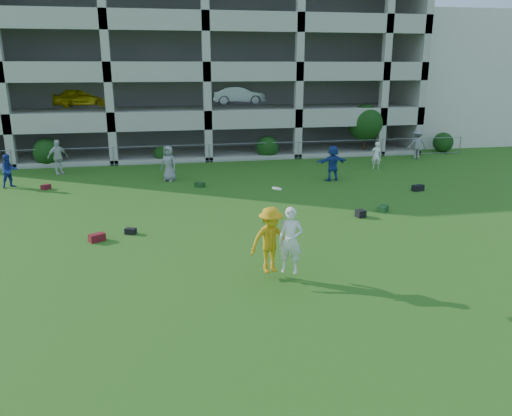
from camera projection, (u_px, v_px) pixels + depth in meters
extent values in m
plane|color=#235114|center=(276.00, 282.00, 14.59)|extent=(100.00, 100.00, 0.00)
cube|color=beige|center=(458.00, 78.00, 43.84)|extent=(16.00, 14.00, 10.00)
imported|color=navy|center=(9.00, 171.00, 25.61)|extent=(1.07, 1.03, 1.73)
imported|color=silver|center=(58.00, 157.00, 28.67)|extent=(1.24, 1.07, 2.01)
imported|color=gray|center=(169.00, 163.00, 27.04)|extent=(1.12, 1.04, 1.92)
imported|color=navy|center=(333.00, 163.00, 27.12)|extent=(1.85, 0.80, 1.93)
imported|color=white|center=(376.00, 155.00, 30.22)|extent=(0.69, 0.54, 1.65)
imported|color=gray|center=(417.00, 144.00, 33.50)|extent=(1.39, 0.97, 1.97)
cube|color=#560E1A|center=(97.00, 238.00, 17.90)|extent=(0.63, 0.54, 0.28)
cube|color=black|center=(131.00, 231.00, 18.68)|extent=(0.46, 0.38, 0.22)
cube|color=#153A15|center=(383.00, 209.00, 21.52)|extent=(0.60, 0.60, 0.26)
cube|color=black|center=(361.00, 214.00, 20.74)|extent=(0.42, 0.42, 0.30)
cube|color=black|center=(418.00, 188.00, 25.07)|extent=(0.66, 0.45, 0.30)
cube|color=#510E0D|center=(46.00, 187.00, 25.41)|extent=(0.49, 0.53, 0.24)
cube|color=#153814|center=(200.00, 185.00, 25.85)|extent=(0.58, 0.53, 0.25)
imported|color=orange|center=(271.00, 240.00, 14.53)|extent=(1.41, 1.00, 1.98)
imported|color=silver|center=(290.00, 240.00, 14.29)|extent=(0.84, 0.72, 1.94)
cylinder|color=white|center=(277.00, 188.00, 13.73)|extent=(0.27, 0.27, 0.08)
cube|color=#9E998C|center=(192.00, 66.00, 43.82)|extent=(30.00, 0.50, 12.00)
cube|color=#9E998C|center=(381.00, 66.00, 40.17)|extent=(0.50, 14.00, 12.00)
cube|color=#9E998C|center=(200.00, 144.00, 39.07)|extent=(30.00, 14.00, 0.30)
cube|color=#9E998C|center=(199.00, 105.00, 38.24)|extent=(30.00, 14.00, 0.30)
cube|color=#9E998C|center=(198.00, 64.00, 37.41)|extent=(30.00, 14.00, 0.30)
cube|color=#9E998C|center=(196.00, 22.00, 36.59)|extent=(30.00, 14.00, 0.30)
cube|color=#9E998C|center=(208.00, 123.00, 31.95)|extent=(30.00, 0.30, 0.90)
cube|color=#9E998C|center=(207.00, 74.00, 31.12)|extent=(30.00, 0.30, 0.90)
cube|color=#9E998C|center=(205.00, 23.00, 30.29)|extent=(30.00, 0.30, 0.90)
cube|color=#9E998C|center=(0.00, 67.00, 28.88)|extent=(0.50, 0.50, 12.00)
cube|color=#9E998C|center=(107.00, 67.00, 29.99)|extent=(0.50, 0.50, 12.00)
cube|color=#9E998C|center=(206.00, 67.00, 31.09)|extent=(0.50, 0.50, 12.00)
cube|color=#9E998C|center=(299.00, 67.00, 32.19)|extent=(0.50, 0.50, 12.00)
cube|color=#9E998C|center=(386.00, 67.00, 33.29)|extent=(0.50, 0.50, 12.00)
cube|color=#605E59|center=(196.00, 66.00, 39.34)|extent=(29.00, 9.00, 11.60)
imported|color=yellow|center=(82.00, 97.00, 34.61)|extent=(4.08, 2.17, 1.32)
imported|color=#ADB0B4|center=(238.00, 95.00, 36.64)|extent=(4.09, 1.65, 1.32)
cylinder|color=gray|center=(11.00, 159.00, 30.14)|extent=(0.06, 0.06, 1.20)
cylinder|color=gray|center=(114.00, 156.00, 31.24)|extent=(0.06, 0.06, 1.20)
cylinder|color=gray|center=(209.00, 153.00, 32.35)|extent=(0.06, 0.06, 1.20)
cylinder|color=gray|center=(298.00, 150.00, 33.45)|extent=(0.06, 0.06, 1.20)
cylinder|color=gray|center=(382.00, 147.00, 34.55)|extent=(0.06, 0.06, 1.20)
cylinder|color=gray|center=(460.00, 145.00, 35.65)|extent=(0.06, 0.06, 1.20)
cylinder|color=gray|center=(209.00, 145.00, 32.19)|extent=(36.00, 0.04, 0.04)
cylinder|color=gray|center=(209.00, 161.00, 32.49)|extent=(36.00, 0.04, 0.04)
sphere|color=#163D11|center=(48.00, 152.00, 31.00)|extent=(1.76, 1.76, 1.76)
sphere|color=#163D11|center=(162.00, 154.00, 32.37)|extent=(1.10, 1.10, 1.10)
sphere|color=#163D11|center=(267.00, 147.00, 33.60)|extent=(1.54, 1.54, 1.54)
cylinder|color=#382314|center=(364.00, 141.00, 35.02)|extent=(0.16, 0.16, 1.96)
sphere|color=#163D11|center=(365.00, 123.00, 34.67)|extent=(2.52, 2.52, 2.52)
sphere|color=#163D11|center=(443.00, 142.00, 36.00)|extent=(1.43, 1.43, 1.43)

